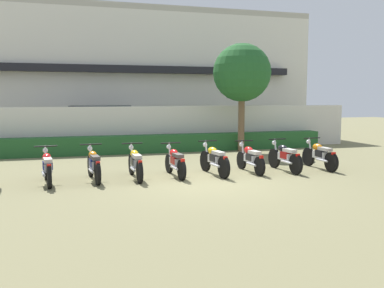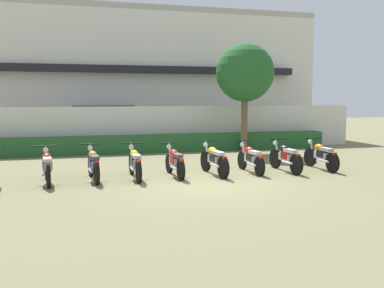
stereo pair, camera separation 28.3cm
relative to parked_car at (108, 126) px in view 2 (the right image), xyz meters
The scene contains 14 objects.
ground 9.48m from the parked_car, 78.47° to the right, with size 60.00×60.00×0.00m, color olive.
building 5.84m from the parked_car, 68.98° to the left, with size 19.44×6.50×6.94m.
compound_wall 2.70m from the parked_car, 45.65° to the right, with size 18.47×0.30×1.88m, color silver.
hedge_row 3.29m from the parked_car, 54.35° to the right, with size 14.78×0.70×0.72m, color #235628.
parked_car is the anchor object (origin of this frame).
tree_near_inspector 6.71m from the parked_car, 31.18° to the right, with size 2.41×2.41×4.49m.
motorcycle_in_row_0 8.49m from the parked_car, 104.94° to the right, with size 0.60×1.85×0.97m.
motorcycle_in_row_1 8.16m from the parked_car, 96.98° to the right, with size 0.60×1.90×0.97m.
motorcycle_in_row_2 8.13m from the parked_car, 89.01° to the right, with size 0.60×1.96×0.96m.
motorcycle_in_row_3 8.22m from the parked_car, 80.94° to the right, with size 0.60×1.80×0.94m.
motorcycle_in_row_4 8.54m from the parked_car, 73.23° to the right, with size 0.60×1.91×0.98m.
motorcycle_in_row_5 8.88m from the parked_car, 65.67° to the right, with size 0.60×1.79×0.94m.
motorcycle_in_row_6 9.48m from the parked_car, 59.89° to the right, with size 0.60×1.88×0.97m.
motorcycle_in_row_7 10.13m from the parked_car, 53.52° to the right, with size 0.60×1.85×0.96m.
Camera 2 is at (-3.29, -10.70, 2.28)m, focal length 40.00 mm.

